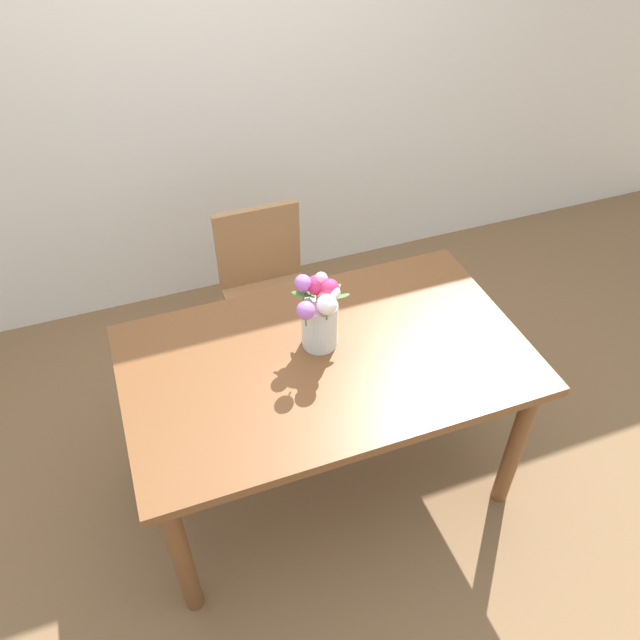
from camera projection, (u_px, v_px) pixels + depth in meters
ground_plane at (325, 473)px, 2.90m from camera, size 12.00×12.00×0.00m
back_wall at (213, 50)px, 3.08m from camera, size 7.00×0.10×2.80m
dining_table at (326, 374)px, 2.45m from camera, size 1.54×0.92×0.77m
chair_far at (267, 285)px, 3.11m from camera, size 0.42×0.42×0.90m
flower_vase at (320, 312)px, 2.32m from camera, size 0.24×0.23×0.32m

